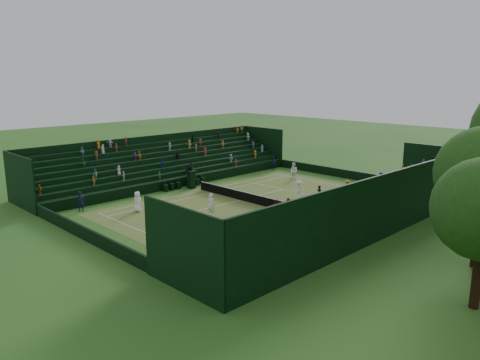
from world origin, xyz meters
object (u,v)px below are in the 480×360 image
Objects in this scene: tennis_net at (240,195)px; player_far_east at (299,190)px; umpire_chair at (191,177)px; player_near_west at (137,202)px; player_near_east at (211,205)px; player_far_west at (294,171)px.

player_far_east is at bearing 50.40° from tennis_net.
player_near_west is (3.72, -8.99, -0.28)m from umpire_chair.
player_near_west is 15.33m from player_far_east.
player_near_east is at bearing -70.16° from tennis_net.
player_far_east is (7.16, 13.56, 0.02)m from player_near_west.
umpire_chair is 1.43× the size of player_near_east.
player_far_east is (1.72, 9.72, -0.04)m from player_near_east.
player_near_west is 6.65m from player_near_east.
umpire_chair reaches higher than player_far_west.
umpire_chair is at bearing -120.30° from player_far_west.
player_near_west reaches higher than tennis_net.
umpire_chair is 9.74m from player_near_west.
player_far_west is (-4.28, 16.39, -0.01)m from player_near_east.
player_far_west reaches higher than player_far_east.
player_near_east is 1.04× the size of player_far_east.
umpire_chair is at bearing -178.73° from tennis_net.
player_near_east is at bearing -121.31° from player_far_east.
player_far_east reaches higher than tennis_net.
umpire_chair reaches higher than player_near_east.
umpire_chair is 1.53× the size of player_near_west.
player_near_west is 0.95× the size of player_far_west.
umpire_chair is 1.49× the size of player_far_east.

